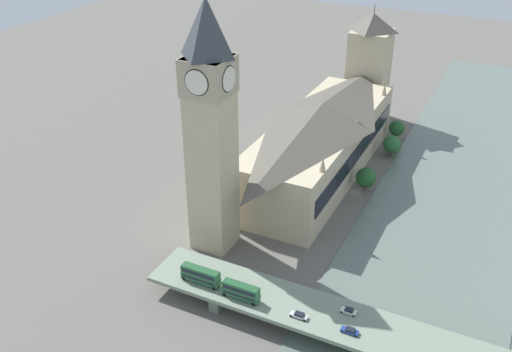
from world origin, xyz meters
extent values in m
plane|color=#605E56|center=(0.00, 0.00, 0.00)|extent=(600.00, 600.00, 0.00)
cube|color=slate|center=(-32.36, 0.00, 0.15)|extent=(52.73, 360.00, 0.30)
cube|color=#C1B28E|center=(17.85, -8.00, 11.22)|extent=(29.69, 97.63, 22.44)
cube|color=black|center=(2.85, -8.00, 12.34)|extent=(0.40, 89.82, 6.73)
pyramid|color=#514C42|center=(17.85, -8.00, 26.11)|extent=(29.10, 95.68, 7.34)
cone|color=tan|center=(4.00, -45.10, 24.94)|extent=(2.20, 2.20, 5.00)
cone|color=tan|center=(4.00, -8.00, 24.94)|extent=(2.20, 2.20, 5.00)
cone|color=tan|center=(4.00, 29.10, 24.94)|extent=(2.20, 2.20, 5.00)
cube|color=#C1B28E|center=(31.50, 50.79, 31.05)|extent=(11.94, 11.94, 62.10)
cube|color=tan|center=(31.50, 50.79, 56.73)|extent=(12.65, 12.65, 10.74)
cylinder|color=black|center=(25.36, 50.79, 56.73)|extent=(0.50, 7.52, 7.52)
cylinder|color=silver|center=(25.23, 50.79, 56.73)|extent=(0.62, 6.96, 6.96)
cylinder|color=black|center=(37.64, 50.79, 56.73)|extent=(0.50, 7.52, 7.52)
cylinder|color=silver|center=(37.77, 50.79, 56.73)|extent=(0.62, 6.96, 6.96)
cylinder|color=black|center=(31.50, 44.64, 56.73)|extent=(7.52, 0.50, 7.52)
cylinder|color=silver|center=(31.50, 44.52, 56.73)|extent=(6.96, 0.62, 6.96)
cylinder|color=black|center=(31.50, 56.93, 56.73)|extent=(7.52, 0.50, 7.52)
cylinder|color=silver|center=(31.50, 57.05, 56.73)|extent=(6.96, 0.62, 6.96)
pyramid|color=#383D42|center=(31.50, 50.79, 70.23)|extent=(12.18, 12.18, 16.26)
cube|color=#C1B28E|center=(17.85, -69.38, 21.08)|extent=(17.12, 17.12, 42.17)
pyramid|color=#514C42|center=(17.85, -69.38, 46.02)|extent=(17.12, 17.12, 7.70)
cylinder|color=#333338|center=(17.85, -69.38, 51.87)|extent=(0.30, 0.30, 4.00)
cube|color=#5D6A59|center=(-32.36, 72.84, 2.37)|extent=(3.00, 13.74, 4.74)
cube|color=#5D6A59|center=(15.75, 72.84, 2.37)|extent=(3.00, 13.74, 4.74)
cube|color=gray|center=(-32.36, 72.84, 5.34)|extent=(137.46, 16.17, 1.20)
cube|color=#235B33|center=(8.51, 76.95, 7.31)|extent=(10.53, 2.59, 1.84)
cube|color=black|center=(8.51, 76.95, 7.68)|extent=(9.47, 2.65, 0.81)
cube|color=#235B33|center=(8.51, 76.95, 9.31)|extent=(10.32, 2.59, 2.16)
cube|color=black|center=(8.51, 76.95, 9.42)|extent=(9.47, 2.65, 1.04)
cube|color=#1E4E2B|center=(8.51, 76.95, 10.47)|extent=(10.21, 2.46, 0.16)
cylinder|color=black|center=(12.88, 75.76, 6.50)|extent=(1.12, 0.28, 1.12)
cylinder|color=black|center=(12.88, 78.13, 6.50)|extent=(1.12, 0.28, 1.12)
cylinder|color=black|center=(4.26, 75.76, 6.50)|extent=(1.12, 0.28, 1.12)
cylinder|color=black|center=(4.26, 78.13, 6.50)|extent=(1.12, 0.28, 1.12)
cube|color=#235B33|center=(21.52, 76.10, 7.37)|extent=(11.61, 2.59, 1.95)
cube|color=black|center=(21.52, 76.10, 7.76)|extent=(10.45, 2.65, 0.86)
cube|color=#235B33|center=(21.52, 76.10, 9.49)|extent=(11.38, 2.59, 2.29)
cube|color=black|center=(21.52, 76.10, 9.60)|extent=(10.45, 2.65, 1.10)
cube|color=#1E4E2B|center=(21.52, 76.10, 10.71)|extent=(11.26, 2.46, 0.16)
cylinder|color=black|center=(26.41, 74.92, 6.51)|extent=(1.14, 0.28, 1.14)
cylinder|color=black|center=(26.41, 77.29, 6.51)|extent=(1.14, 0.28, 1.14)
cylinder|color=black|center=(16.74, 74.92, 6.51)|extent=(1.14, 0.28, 1.14)
cylinder|color=black|center=(16.74, 77.29, 6.51)|extent=(1.14, 0.28, 1.14)
cube|color=navy|center=(-21.67, 76.36, 6.46)|extent=(4.50, 1.72, 0.58)
cube|color=black|center=(-21.80, 76.36, 7.02)|extent=(2.34, 1.55, 0.55)
cylinder|color=black|center=(-19.86, 75.59, 6.25)|extent=(0.63, 0.22, 0.63)
cylinder|color=black|center=(-19.86, 77.13, 6.25)|extent=(0.63, 0.22, 0.63)
cylinder|color=black|center=(-23.48, 75.59, 6.25)|extent=(0.63, 0.22, 0.63)
cylinder|color=black|center=(-23.48, 77.13, 6.25)|extent=(0.63, 0.22, 0.63)
cube|color=silver|center=(-8.21, 76.86, 6.48)|extent=(4.73, 1.73, 0.57)
cube|color=black|center=(-8.35, 76.86, 7.04)|extent=(2.46, 1.55, 0.55)
cylinder|color=black|center=(-6.34, 76.09, 6.30)|extent=(0.71, 0.22, 0.71)
cylinder|color=black|center=(-6.34, 77.63, 6.30)|extent=(0.71, 0.22, 0.71)
cylinder|color=black|center=(-10.08, 76.09, 6.30)|extent=(0.71, 0.22, 0.71)
cylinder|color=black|center=(-10.08, 77.63, 6.30)|extent=(0.71, 0.22, 0.71)
cube|color=silver|center=(-19.23, 69.68, 6.47)|extent=(4.11, 1.76, 0.63)
cube|color=black|center=(-19.35, 69.68, 7.05)|extent=(2.14, 1.59, 0.52)
cylinder|color=black|center=(-17.60, 68.89, 6.24)|extent=(0.61, 0.22, 0.61)
cylinder|color=black|center=(-17.60, 70.47, 6.24)|extent=(0.61, 0.22, 0.61)
cylinder|color=black|center=(-20.86, 68.89, 6.24)|extent=(0.61, 0.22, 0.61)
cylinder|color=black|center=(-20.86, 70.47, 6.24)|extent=(0.61, 0.22, 0.61)
cylinder|color=brown|center=(-2.50, -2.50, 1.30)|extent=(0.70, 0.70, 2.60)
sphere|color=#235628|center=(-2.50, -2.50, 5.81)|extent=(7.57, 7.57, 7.57)
cylinder|color=brown|center=(-3.99, -35.29, 1.05)|extent=(0.70, 0.70, 2.10)
sphere|color=#2D6633|center=(-3.99, -35.29, 5.33)|extent=(7.60, 7.60, 7.60)
cylinder|color=brown|center=(-1.93, -51.73, 1.35)|extent=(0.70, 0.70, 2.71)
sphere|color=#235628|center=(-1.93, -51.73, 5.62)|extent=(6.85, 6.85, 6.85)
camera|label=1|loc=(-46.84, 180.84, 109.36)|focal=40.00mm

